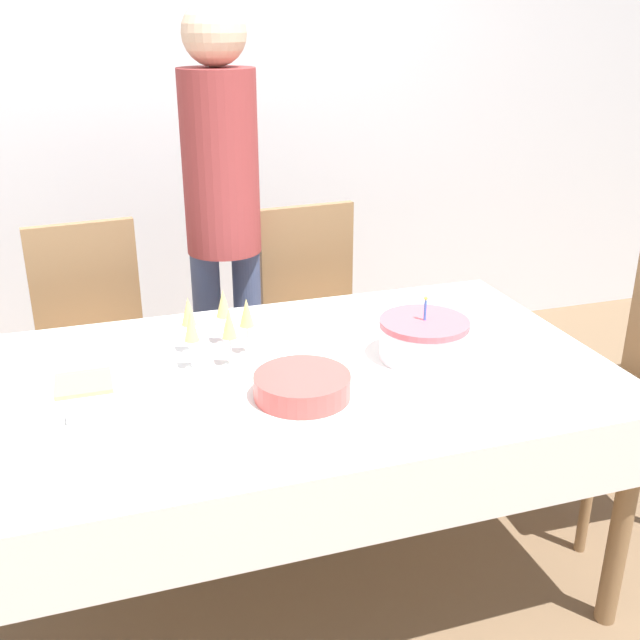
% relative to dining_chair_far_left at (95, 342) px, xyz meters
% --- Properties ---
extents(ground_plane, '(12.00, 12.00, 0.00)m').
position_rel_dining_chair_far_left_xyz_m(ground_plane, '(0.44, -0.85, -0.54)').
color(ground_plane, brown).
extents(wall_back, '(8.00, 0.05, 2.70)m').
position_rel_dining_chair_far_left_xyz_m(wall_back, '(0.44, 0.97, 0.81)').
color(wall_back, silver).
rests_on(wall_back, ground_plane).
extents(dining_table, '(1.97, 1.07, 0.73)m').
position_rel_dining_chair_far_left_xyz_m(dining_table, '(0.44, -0.85, 0.10)').
color(dining_table, white).
rests_on(dining_table, ground_plane).
extents(dining_chair_far_left, '(0.46, 0.46, 0.97)m').
position_rel_dining_chair_far_left_xyz_m(dining_chair_far_left, '(0.00, 0.00, 0.00)').
color(dining_chair_far_left, olive).
rests_on(dining_chair_far_left, ground_plane).
extents(dining_chair_far_right, '(0.45, 0.45, 0.97)m').
position_rel_dining_chair_far_left_xyz_m(dining_chair_far_right, '(0.87, 0.00, 0.00)').
color(dining_chair_far_right, olive).
rests_on(dining_chair_far_right, ground_plane).
extents(dining_chair_right_end, '(0.44, 0.44, 0.97)m').
position_rel_dining_chair_far_left_xyz_m(dining_chair_right_end, '(1.75, -0.86, 0.00)').
color(dining_chair_right_end, olive).
rests_on(dining_chair_right_end, ground_plane).
extents(birthday_cake, '(0.26, 0.26, 0.19)m').
position_rel_dining_chair_far_left_xyz_m(birthday_cake, '(0.92, -0.89, 0.26)').
color(birthday_cake, white).
rests_on(birthday_cake, dining_table).
extents(champagne_tray, '(0.32, 0.32, 0.18)m').
position_rel_dining_chair_far_left_xyz_m(champagne_tray, '(0.34, -0.71, 0.28)').
color(champagne_tray, silver).
rests_on(champagne_tray, dining_table).
extents(plate_stack_main, '(0.26, 0.26, 0.06)m').
position_rel_dining_chair_far_left_xyz_m(plate_stack_main, '(0.51, -1.01, 0.23)').
color(plate_stack_main, '#CC4C47').
rests_on(plate_stack_main, dining_table).
extents(cake_knife, '(0.30, 0.04, 0.00)m').
position_rel_dining_chair_far_left_xyz_m(cake_knife, '(0.88, -1.08, 0.20)').
color(cake_knife, silver).
rests_on(cake_knife, dining_table).
extents(fork_pile, '(0.17, 0.06, 0.02)m').
position_rel_dining_chair_far_left_xyz_m(fork_pile, '(-0.00, -0.96, 0.21)').
color(fork_pile, silver).
rests_on(fork_pile, dining_table).
extents(napkin_pile, '(0.15, 0.15, 0.01)m').
position_rel_dining_chair_far_left_xyz_m(napkin_pile, '(-0.04, -0.77, 0.21)').
color(napkin_pile, '#E0D166').
rests_on(napkin_pile, dining_table).
extents(person_standing, '(0.28, 0.28, 1.73)m').
position_rel_dining_chair_far_left_xyz_m(person_standing, '(0.51, 0.02, 0.52)').
color(person_standing, '#3F4C72').
rests_on(person_standing, ground_plane).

